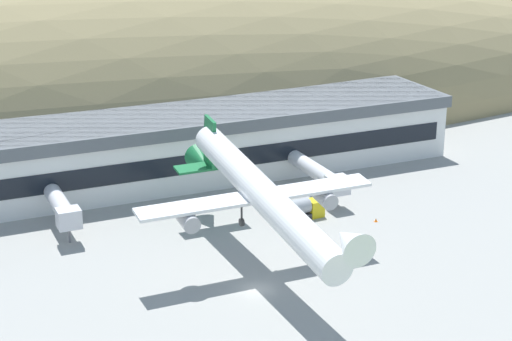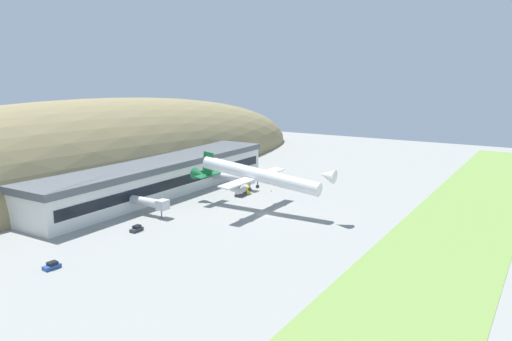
# 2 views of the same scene
# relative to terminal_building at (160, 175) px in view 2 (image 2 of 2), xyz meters

# --- Properties ---
(ground_plane) EXTENTS (371.30, 371.30, 0.00)m
(ground_plane) POSITION_rel_terminal_building_xyz_m (-3.60, -45.70, -6.72)
(ground_plane) COLOR gray
(grass_strip_foreground) EXTENTS (334.17, 29.81, 0.08)m
(grass_strip_foreground) POSITION_rel_terminal_building_xyz_m (-3.60, -96.86, -6.68)
(grass_strip_foreground) COLOR #759947
(grass_strip_foreground) RESTS_ON ground_plane
(hill_backdrop) EXTENTS (308.29, 68.90, 63.68)m
(hill_backdrop) POSITION_rel_terminal_building_xyz_m (-2.10, 39.43, -6.72)
(hill_backdrop) COLOR #8E7F56
(hill_backdrop) RESTS_ON ground_plane
(terminal_building) EXTENTS (105.22, 19.32, 11.87)m
(terminal_building) POSITION_rel_terminal_building_xyz_m (0.00, 0.00, 0.00)
(terminal_building) COLOR white
(terminal_building) RESTS_ON ground_plane
(jetway_0) EXTENTS (3.38, 13.67, 5.43)m
(jetway_0) POSITION_rel_terminal_building_xyz_m (-22.28, -16.71, -2.73)
(jetway_0) COLOR silver
(jetway_0) RESTS_ON ground_plane
(jetway_1) EXTENTS (3.38, 17.10, 5.43)m
(jetway_1) POSITION_rel_terminal_building_xyz_m (20.06, -18.52, -2.73)
(jetway_1) COLOR silver
(jetway_1) RESTS_ON ground_plane
(cargo_airplane) EXTENTS (33.41, 50.47, 10.53)m
(cargo_airplane) POSITION_rel_terminal_building_xyz_m (-0.52, -40.22, 4.23)
(cargo_airplane) COLOR white
(service_car_0) EXTENTS (3.83, 2.19, 1.57)m
(service_car_0) POSITION_rel_terminal_building_xyz_m (-63.93, -26.61, -6.07)
(service_car_0) COLOR #264C99
(service_car_0) RESTS_ON ground_plane
(service_car_1) EXTENTS (3.88, 1.93, 1.64)m
(service_car_1) POSITION_rel_terminal_building_xyz_m (-35.34, -23.65, -6.04)
(service_car_1) COLOR #333338
(service_car_1) RESTS_ON ground_plane
(fuel_truck) EXTENTS (7.34, 2.96, 3.28)m
(fuel_truck) POSITION_rel_terminal_building_xyz_m (12.79, -26.29, -5.17)
(fuel_truck) COLOR gold
(fuel_truck) RESTS_ON ground_plane
(traffic_cone_0) EXTENTS (0.52, 0.52, 0.58)m
(traffic_cone_0) POSITION_rel_terminal_building_xyz_m (22.84, -32.10, -6.44)
(traffic_cone_0) COLOR orange
(traffic_cone_0) RESTS_ON ground_plane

